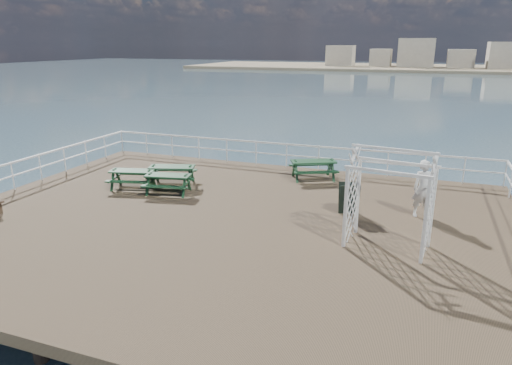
% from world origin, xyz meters
% --- Properties ---
extents(ground, '(18.00, 14.00, 0.30)m').
position_xyz_m(ground, '(0.00, 0.00, -0.15)').
color(ground, brown).
rests_on(ground, ground).
extents(sea_backdrop, '(300.00, 300.00, 9.20)m').
position_xyz_m(sea_backdrop, '(12.54, 134.07, -0.51)').
color(sea_backdrop, '#3B5663').
rests_on(sea_backdrop, ground).
extents(railing, '(17.77, 13.76, 1.10)m').
position_xyz_m(railing, '(-0.07, 2.57, 0.87)').
color(railing, white).
rests_on(railing, ground).
extents(picnic_table_a, '(1.95, 1.71, 0.81)m').
position_xyz_m(picnic_table_a, '(-4.70, 1.75, 0.52)').
color(picnic_table_a, '#14371B').
rests_on(picnic_table_a, ground).
extents(picnic_table_b, '(2.10, 1.88, 0.86)m').
position_xyz_m(picnic_table_b, '(-3.48, 2.68, 0.55)').
color(picnic_table_b, '#14371B').
rests_on(picnic_table_b, ground).
extents(picnic_table_c, '(2.27, 2.11, 0.88)m').
position_xyz_m(picnic_table_c, '(1.58, 5.38, 0.56)').
color(picnic_table_c, '#14371B').
rests_on(picnic_table_c, ground).
extents(picnic_table_d, '(1.88, 1.63, 0.81)m').
position_xyz_m(picnic_table_d, '(-3.08, 1.69, 0.52)').
color(picnic_table_d, '#14371B').
rests_on(picnic_table_d, ground).
extents(trellis_arbor, '(2.40, 1.52, 2.79)m').
position_xyz_m(trellis_arbor, '(5.00, -0.38, 1.24)').
color(trellis_arbor, white).
rests_on(trellis_arbor, ground).
extents(sandwich_board, '(0.76, 0.66, 1.05)m').
position_xyz_m(sandwich_board, '(3.60, 1.85, 0.51)').
color(sandwich_board, black).
rests_on(sandwich_board, ground).
extents(person, '(0.79, 0.64, 1.87)m').
position_xyz_m(person, '(5.86, 2.41, 0.93)').
color(person, silver).
rests_on(person, ground).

